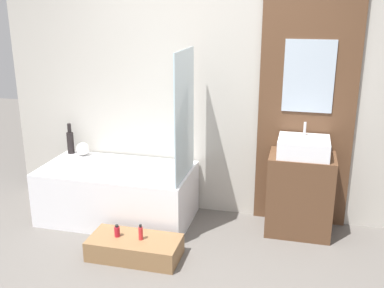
{
  "coord_description": "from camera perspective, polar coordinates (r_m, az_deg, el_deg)",
  "views": [
    {
      "loc": [
        0.9,
        -2.63,
        2.06
      ],
      "look_at": [
        0.06,
        0.69,
        0.98
      ],
      "focal_mm": 42.0,
      "sensor_mm": 36.0,
      "label": 1
    }
  ],
  "objects": [
    {
      "name": "sink",
      "position": [
        4.12,
        13.97,
        -0.36
      ],
      "size": [
        0.45,
        0.39,
        0.28
      ],
      "color": "white",
      "rests_on": "vanity_cabinet"
    },
    {
      "name": "vase_round_light",
      "position": [
        4.82,
        -13.69,
        -0.62
      ],
      "size": [
        0.14,
        0.14,
        0.14
      ],
      "primitive_type": "sphere",
      "color": "silver",
      "rests_on": "bathtub"
    },
    {
      "name": "glass_shower_screen",
      "position": [
        3.97,
        -0.96,
        3.63
      ],
      "size": [
        0.01,
        0.63,
        1.15
      ],
      "primitive_type": "cube",
      "color": "silver",
      "rests_on": "bathtub"
    },
    {
      "name": "wall_wood_accent",
      "position": [
        4.23,
        14.48,
        6.66
      ],
      "size": [
        0.87,
        0.04,
        2.6
      ],
      "color": "brown",
      "rests_on": "ground_plane"
    },
    {
      "name": "vanity_cabinet",
      "position": [
        4.28,
        13.53,
        -6.21
      ],
      "size": [
        0.59,
        0.42,
        0.76
      ],
      "primitive_type": "cube",
      "color": "brown",
      "rests_on": "ground_plane"
    },
    {
      "name": "bottle_soap_primary",
      "position": [
        3.91,
        -9.5,
        -10.87
      ],
      "size": [
        0.05,
        0.05,
        0.11
      ],
      "color": "#B21928",
      "rests_on": "wooden_step_bench"
    },
    {
      "name": "wall_tiled_back",
      "position": [
        4.37,
        2.06,
        7.45
      ],
      "size": [
        4.2,
        0.06,
        2.6
      ],
      "primitive_type": "cube",
      "color": "#B7B2A8",
      "rests_on": "ground_plane"
    },
    {
      "name": "bathtub",
      "position": [
        4.51,
        -9.41,
        -6.16
      ],
      "size": [
        1.46,
        0.77,
        0.53
      ],
      "color": "white",
      "rests_on": "ground_plane"
    },
    {
      "name": "bottle_soap_secondary",
      "position": [
        3.83,
        -6.54,
        -11.14
      ],
      "size": [
        0.04,
        0.04,
        0.14
      ],
      "color": "red",
      "rests_on": "wooden_step_bench"
    },
    {
      "name": "wooden_step_bench",
      "position": [
        3.92,
        -7.27,
        -12.92
      ],
      "size": [
        0.77,
        0.37,
        0.17
      ],
      "primitive_type": "cube",
      "color": "olive",
      "rests_on": "ground_plane"
    },
    {
      "name": "vase_tall_dark",
      "position": [
        4.91,
        -15.19,
        0.34
      ],
      "size": [
        0.07,
        0.07,
        0.32
      ],
      "color": "black",
      "rests_on": "bathtub"
    }
  ]
}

